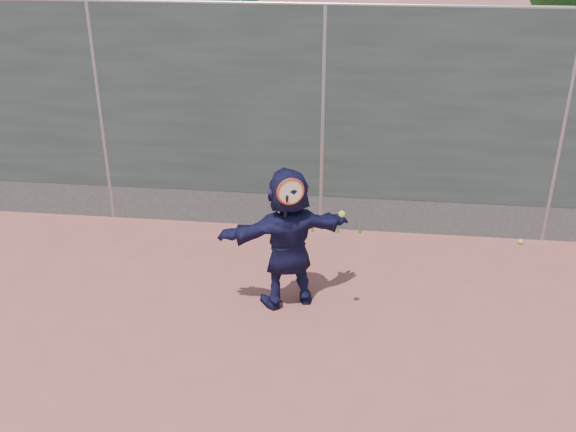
# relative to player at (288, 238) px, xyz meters

# --- Properties ---
(ground) EXTENTS (80.00, 80.00, 0.00)m
(ground) POSITION_rel_player_xyz_m (0.22, -1.58, -0.80)
(ground) COLOR #9E4C42
(ground) RESTS_ON ground
(player) EXTENTS (1.55, 1.04, 1.61)m
(player) POSITION_rel_player_xyz_m (0.00, 0.00, 0.00)
(player) COLOR #151437
(player) RESTS_ON ground
(ball_ground) EXTENTS (0.07, 0.07, 0.07)m
(ball_ground) POSITION_rel_player_xyz_m (2.91, 1.76, -0.77)
(ball_ground) COLOR #B8D12E
(ball_ground) RESTS_ON ground
(fence) EXTENTS (20.00, 0.06, 3.03)m
(fence) POSITION_rel_player_xyz_m (0.22, 1.92, 0.78)
(fence) COLOR #38423D
(fence) RESTS_ON ground
(swing_action) EXTENTS (0.70, 0.21, 0.51)m
(swing_action) POSITION_rel_player_xyz_m (0.10, -0.21, 0.60)
(swing_action) COLOR red
(swing_action) RESTS_ON ground
(weed_clump) EXTENTS (0.68, 0.07, 0.30)m
(weed_clump) POSITION_rel_player_xyz_m (0.52, 1.80, -0.67)
(weed_clump) COLOR #387226
(weed_clump) RESTS_ON ground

